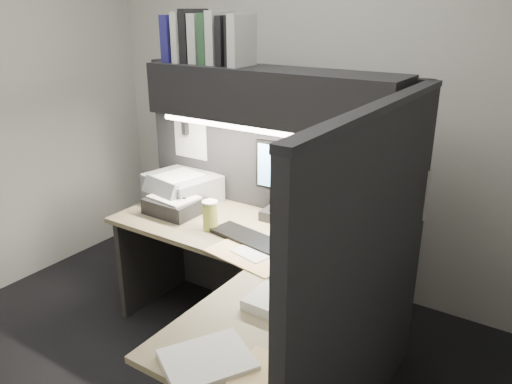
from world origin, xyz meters
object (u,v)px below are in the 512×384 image
at_px(telephone, 344,233).
at_px(notebook_stack, 175,205).
at_px(printer, 183,187).
at_px(desk, 238,340).
at_px(monitor, 290,191).
at_px(keyboard, 250,238).
at_px(overhead_shelf, 269,95).
at_px(coffee_cup, 210,216).

relative_size(telephone, notebook_stack, 0.64).
bearing_deg(notebook_stack, printer, 118.21).
xyz_separation_m(desk, printer, (-0.98, 0.74, 0.38)).
distance_m(monitor, keyboard, 0.41).
height_order(desk, overhead_shelf, overhead_shelf).
relative_size(desk, overhead_shelf, 1.10).
relative_size(desk, coffee_cup, 10.21).
bearing_deg(monitor, notebook_stack, -160.36).
bearing_deg(desk, overhead_shelf, 111.79).
height_order(keyboard, telephone, telephone).
bearing_deg(keyboard, monitor, 91.62).
bearing_deg(monitor, overhead_shelf, -152.05).
bearing_deg(desk, notebook_stack, 148.33).
relative_size(keyboard, coffee_cup, 2.95).
bearing_deg(coffee_cup, monitor, 47.14).
distance_m(desk, overhead_shelf, 1.33).
bearing_deg(coffee_cup, telephone, 22.32).
bearing_deg(printer, telephone, 12.05).
xyz_separation_m(overhead_shelf, monitor, (0.11, 0.07, -0.57)).
bearing_deg(desk, keyboard, 117.57).
bearing_deg(notebook_stack, desk, -31.67).
distance_m(telephone, printer, 1.18).
distance_m(overhead_shelf, printer, 0.96).
bearing_deg(monitor, desk, -79.93).
bearing_deg(keyboard, coffee_cup, -170.73).
bearing_deg(telephone, notebook_stack, 179.33).
height_order(coffee_cup, printer, printer).
distance_m(desk, printer, 1.28).
relative_size(desk, printer, 3.84).
height_order(telephone, notebook_stack, notebook_stack).
bearing_deg(coffee_cup, keyboard, -0.37).
bearing_deg(keyboard, printer, 168.99).
bearing_deg(monitor, keyboard, -101.00).
relative_size(keyboard, notebook_stack, 1.50).
relative_size(desk, notebook_stack, 5.17).
height_order(desk, telephone, telephone).
relative_size(desk, keyboard, 3.46).
bearing_deg(keyboard, telephone, 43.73).
xyz_separation_m(monitor, keyboard, (-0.05, -0.36, -0.18)).
bearing_deg(telephone, coffee_cup, -170.07).
bearing_deg(overhead_shelf, telephone, 0.59).
height_order(telephone, printer, printer).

